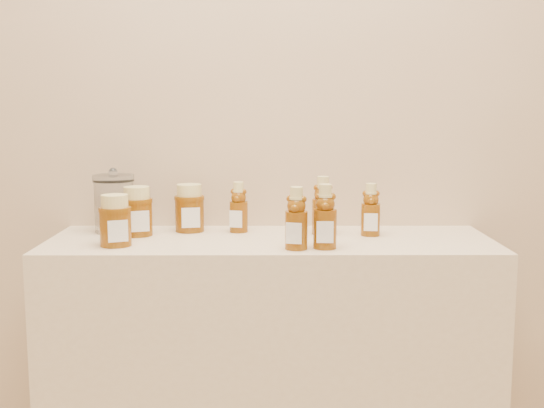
{
  "coord_description": "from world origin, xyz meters",
  "views": [
    {
      "loc": [
        -0.0,
        -0.26,
        1.26
      ],
      "look_at": [
        0.0,
        1.52,
        1.0
      ],
      "focal_mm": 45.0,
      "sensor_mm": 36.0,
      "label": 1
    }
  ],
  "objects_px": {
    "bear_bottle_front_left": "(296,214)",
    "glass_canister": "(114,201)",
    "display_table": "(271,396)",
    "honey_jar_left": "(137,211)",
    "bear_bottle_back_left": "(239,204)"
  },
  "relations": [
    {
      "from": "honey_jar_left",
      "to": "glass_canister",
      "type": "distance_m",
      "value": 0.09
    },
    {
      "from": "bear_bottle_back_left",
      "to": "display_table",
      "type": "bearing_deg",
      "value": -33.66
    },
    {
      "from": "bear_bottle_back_left",
      "to": "bear_bottle_front_left",
      "type": "height_order",
      "value": "bear_bottle_front_left"
    },
    {
      "from": "bear_bottle_front_left",
      "to": "glass_canister",
      "type": "xyz_separation_m",
      "value": [
        -0.51,
        0.23,
        0.0
      ]
    },
    {
      "from": "bear_bottle_back_left",
      "to": "honey_jar_left",
      "type": "distance_m",
      "value": 0.28
    },
    {
      "from": "display_table",
      "to": "glass_canister",
      "type": "relative_size",
      "value": 6.72
    },
    {
      "from": "honey_jar_left",
      "to": "glass_canister",
      "type": "xyz_separation_m",
      "value": [
        -0.07,
        0.05,
        0.02
      ]
    },
    {
      "from": "honey_jar_left",
      "to": "display_table",
      "type": "bearing_deg",
      "value": -27.5
    },
    {
      "from": "bear_bottle_back_left",
      "to": "honey_jar_left",
      "type": "xyz_separation_m",
      "value": [
        -0.28,
        -0.05,
        -0.01
      ]
    },
    {
      "from": "bear_bottle_front_left",
      "to": "honey_jar_left",
      "type": "xyz_separation_m",
      "value": [
        -0.43,
        0.18,
        -0.02
      ]
    },
    {
      "from": "glass_canister",
      "to": "bear_bottle_back_left",
      "type": "bearing_deg",
      "value": 0.24
    },
    {
      "from": "display_table",
      "to": "bear_bottle_back_left",
      "type": "xyz_separation_m",
      "value": [
        -0.09,
        0.1,
        0.53
      ]
    },
    {
      "from": "bear_bottle_back_left",
      "to": "bear_bottle_front_left",
      "type": "bearing_deg",
      "value": -41.25
    },
    {
      "from": "bear_bottle_front_left",
      "to": "glass_canister",
      "type": "bearing_deg",
      "value": 170.57
    },
    {
      "from": "bear_bottle_front_left",
      "to": "glass_canister",
      "type": "relative_size",
      "value": 1.0
    }
  ]
}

